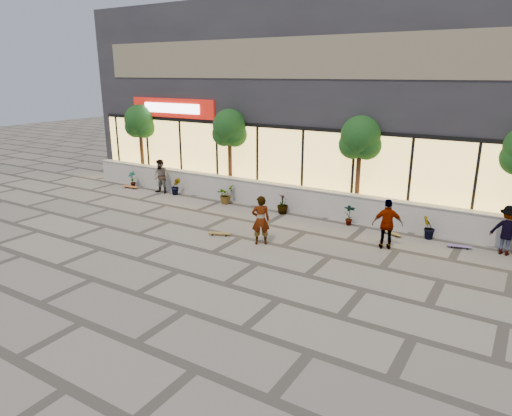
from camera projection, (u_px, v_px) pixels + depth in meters
The scene contains 20 objects.
ground at pixel (178, 271), 13.02m from camera, with size 80.00×80.00×0.00m, color gray.
planter_wall at pixel (291, 198), 18.58m from camera, with size 22.00×0.42×1.04m.
retail_building at pixel (345, 98), 22.00m from camera, with size 24.00×9.17×8.50m.
shrub_a at pixel (132, 179), 22.43m from camera, with size 0.43×0.29×0.81m, color #113615.
shrub_b at pixel (176, 186), 21.03m from camera, with size 0.45×0.36×0.81m, color #113615.
shrub_c at pixel (225, 194), 19.62m from camera, with size 0.73×0.63×0.81m, color #113615.
shrub_d at pixel (283, 204), 18.22m from camera, with size 0.45×0.45×0.81m, color #113615.
shrub_e at pixel (349, 215), 16.81m from camera, with size 0.43×0.29×0.81m, color #113615.
shrub_f at pixel (428, 228), 15.41m from camera, with size 0.45×0.36×0.81m, color #113615.
tree_west at pixel (140, 123), 22.96m from camera, with size 1.60×1.50×3.92m.
tree_midwest at pixel (230, 130), 20.21m from camera, with size 1.60×1.50×3.92m.
tree_mideast at pixel (360, 140), 17.20m from camera, with size 1.60×1.50×3.92m.
skater_center at pixel (261, 220), 14.85m from camera, with size 0.60×0.39×1.64m, color white.
skater_left at pixel (161, 177), 21.16m from camera, with size 0.78×0.60×1.60m, color tan.
skater_right_near at pixel (387, 224), 14.47m from camera, with size 0.96×0.40×1.64m, color white.
skater_right_far at pixel (508, 230), 14.01m from camera, with size 1.01×0.58×1.57m, color maroon.
skateboard_center at pixel (220, 233), 15.84m from camera, with size 0.80×0.48×0.09m.
skateboard_left at pixel (130, 187), 22.27m from camera, with size 0.87×0.30×0.10m.
skateboard_right_near at pixel (392, 233), 15.87m from camera, with size 0.78×0.47×0.09m.
skateboard_right_far at pixel (459, 246), 14.68m from camera, with size 0.77×0.36×0.09m.
Camera 1 is at (8.15, -9.03, 5.44)m, focal length 32.00 mm.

